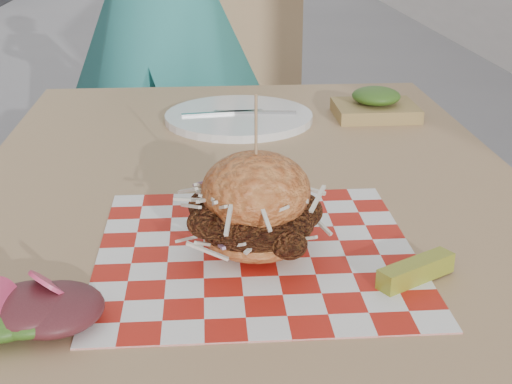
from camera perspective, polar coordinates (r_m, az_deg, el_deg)
The scene contains 9 objects.
diner at distance 2.02m, azimuth -7.54°, elevation 14.43°, with size 0.62×0.41×1.71m, color teal.
patio_table at distance 1.03m, azimuth -0.42°, elevation -3.68°, with size 0.80×1.20×0.75m.
patio_chair at distance 1.95m, azimuth -1.83°, elevation 5.18°, with size 0.47×0.48×0.95m.
paper_liner at distance 0.82m, azimuth -0.00°, elevation -4.80°, with size 0.36×0.36×0.00m, color red.
sandwich at distance 0.80m, azimuth 0.00°, elevation -1.46°, with size 0.16×0.16×0.18m.
pickle_spear at distance 0.77m, azimuth 12.68°, elevation -6.16°, with size 0.10×0.02×0.02m, color olive.
side_salad at distance 0.71m, azimuth -17.56°, elevation -9.28°, with size 0.13×0.14×0.05m.
place_setting at distance 1.31m, azimuth -1.38°, elevation 6.01°, with size 0.27×0.27×0.02m.
kraft_tray at distance 1.35m, azimuth 9.54°, elevation 6.88°, with size 0.15×0.12×0.06m.
Camera 1 is at (-0.16, -0.65, 1.12)m, focal length 50.00 mm.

